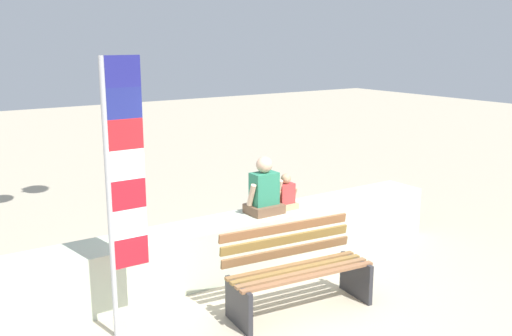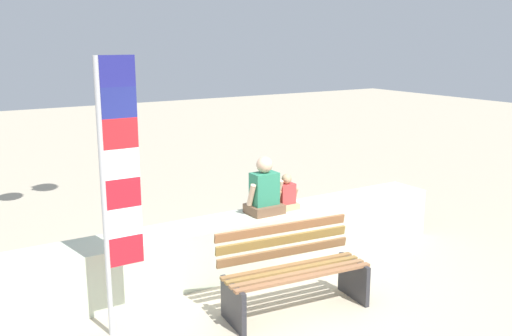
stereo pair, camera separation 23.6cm
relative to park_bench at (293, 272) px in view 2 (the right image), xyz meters
The scene contains 6 objects.
ground_plane 0.42m from the park_bench, 48.86° to the right, with size 40.00×40.00×0.00m, color #B9AC93.
seawall_ledge 1.23m from the park_bench, 89.34° to the left, with size 6.06×0.62×0.67m, color beige.
park_bench is the anchor object (origin of this frame).
person_adult 1.41m from the park_bench, 70.63° to the left, with size 0.48×0.35×0.73m.
person_child 1.51m from the park_bench, 57.83° to the left, with size 0.31×0.22×0.47m.
flag_banner 2.11m from the park_bench, 164.41° to the left, with size 0.38×0.05×2.69m.
Camera 2 is at (-3.37, -4.60, 2.83)m, focal length 40.39 mm.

